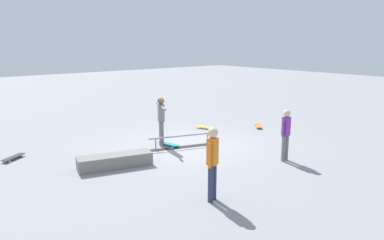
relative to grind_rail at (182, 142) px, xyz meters
The scene contains 10 objects.
ground_plane 0.33m from the grind_rail, 169.60° to the right, with size 60.00×60.00×0.00m, color gray.
grind_rail is the anchor object (origin of this frame).
skate_ledge 2.65m from the grind_rail, ahead, with size 2.02×0.55×0.36m, color gray.
skater_main 1.05m from the grind_rail, 52.01° to the right, with size 0.59×1.24×1.63m.
skateboard_main 0.49m from the grind_rail, 56.34° to the right, with size 0.36×0.82×0.09m.
bystander_purple_shirt 3.38m from the grind_rail, 115.91° to the left, with size 0.34×0.21×1.51m.
bystander_orange_shirt 4.24m from the grind_rail, 61.00° to the left, with size 0.37×0.26×1.64m.
loose_skateboard_yellow 2.71m from the grind_rail, 147.76° to the right, with size 0.48×0.82×0.09m.
loose_skateboard_orange 4.14m from the grind_rail, behind, with size 0.70×0.71×0.09m.
loose_skateboard_black 5.11m from the grind_rail, 24.95° to the right, with size 0.77×0.62×0.09m.
Camera 1 is at (7.37, 9.19, 3.41)m, focal length 34.27 mm.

